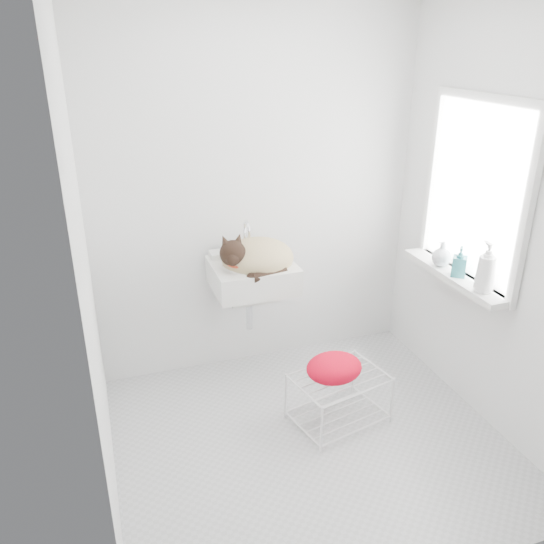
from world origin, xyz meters
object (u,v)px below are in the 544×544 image
object	(u,v)px
wire_rack	(339,399)
bottle_b	(458,276)
bottle_c	(441,265)
cat	(255,258)
bottle_a	(483,291)
sink	(252,263)

from	to	relation	value
wire_rack	bottle_b	bearing A→B (deg)	2.20
bottle_c	cat	bearing A→B (deg)	160.39
bottle_a	bottle_b	world-z (taller)	bottle_a
bottle_a	bottle_b	size ratio (longest dim) A/B	1.35
wire_rack	bottle_a	bearing A→B (deg)	-14.68
wire_rack	bottle_b	xyz separation A→B (m)	(0.77, 0.03, 0.70)
wire_rack	bottle_a	size ratio (longest dim) A/B	2.14
bottle_b	bottle_c	bearing A→B (deg)	90.00
bottle_b	bottle_a	bearing A→B (deg)	-90.00
sink	cat	xyz separation A→B (m)	(0.01, -0.02, 0.04)
cat	bottle_a	world-z (taller)	cat
cat	bottle_b	distance (m)	1.24
sink	cat	distance (m)	0.05
bottle_b	sink	bearing A→B (deg)	152.22
cat	bottle_c	bearing A→B (deg)	-15.60
wire_rack	sink	bearing A→B (deg)	119.55
sink	cat	bearing A→B (deg)	-57.65
bottle_a	bottle_c	world-z (taller)	bottle_a
sink	bottle_b	xyz separation A→B (m)	(1.12, -0.59, 0.00)
cat	bottle_a	bearing A→B (deg)	-31.90
bottle_c	bottle_a	bearing A→B (deg)	-90.00
cat	bottle_c	world-z (taller)	cat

